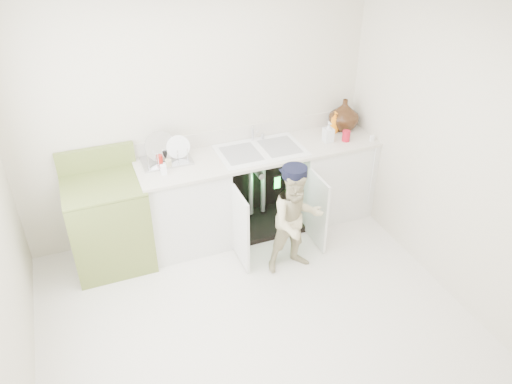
# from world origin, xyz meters

# --- Properties ---
(ground) EXTENTS (3.50, 3.50, 0.00)m
(ground) POSITION_xyz_m (0.00, 0.00, 0.00)
(ground) COLOR beige
(ground) RESTS_ON ground
(room_shell) EXTENTS (6.00, 5.50, 1.26)m
(room_shell) POSITION_xyz_m (0.00, 0.00, 1.25)
(room_shell) COLOR beige
(room_shell) RESTS_ON ground
(counter_run) EXTENTS (2.44, 1.02, 1.23)m
(counter_run) POSITION_xyz_m (0.58, 1.21, 0.48)
(counter_run) COLOR silver
(counter_run) RESTS_ON ground
(avocado_stove) EXTENTS (0.71, 0.65, 1.09)m
(avocado_stove) POSITION_xyz_m (-0.98, 1.18, 0.45)
(avocado_stove) COLOR olive
(avocado_stove) RESTS_ON ground
(repair_worker) EXTENTS (0.53, 0.61, 1.08)m
(repair_worker) POSITION_xyz_m (0.60, 0.46, 0.54)
(repair_worker) COLOR beige
(repair_worker) RESTS_ON ground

